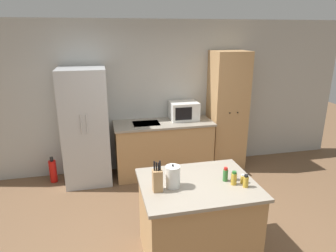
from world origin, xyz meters
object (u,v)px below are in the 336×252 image
(pantry_cabinet, at_px, (227,111))
(fire_extinguisher, at_px, (53,171))
(knife_block, at_px, (157,180))
(kettle, at_px, (173,177))
(spice_bottle_tall_dark, at_px, (234,176))
(spice_bottle_short_red, at_px, (225,175))
(microwave, at_px, (184,111))
(spice_bottle_amber_oil, at_px, (243,179))
(spice_bottle_pale_salt, at_px, (234,178))
(spice_bottle_green_herb, at_px, (246,181))
(refrigerator, at_px, (86,127))

(pantry_cabinet, xyz_separation_m, fire_extinguisher, (-3.03, 0.02, -0.85))
(knife_block, bearing_deg, kettle, 15.21)
(spice_bottle_tall_dark, bearing_deg, spice_bottle_short_red, -179.50)
(microwave, distance_m, spice_bottle_tall_dark, 2.24)
(microwave, bearing_deg, spice_bottle_short_red, -94.50)
(pantry_cabinet, xyz_separation_m, spice_bottle_amber_oil, (-0.81, -2.27, -0.09))
(spice_bottle_amber_oil, relative_size, spice_bottle_pale_salt, 0.65)
(spice_bottle_tall_dark, relative_size, spice_bottle_green_herb, 0.66)
(pantry_cabinet, distance_m, spice_bottle_amber_oil, 2.41)
(spice_bottle_short_red, distance_m, spice_bottle_amber_oil, 0.18)
(fire_extinguisher, bearing_deg, spice_bottle_pale_salt, -47.19)
(spice_bottle_tall_dark, relative_size, spice_bottle_amber_oil, 0.94)
(pantry_cabinet, height_order, spice_bottle_amber_oil, pantry_cabinet)
(refrigerator, bearing_deg, spice_bottle_tall_dark, -53.34)
(spice_bottle_pale_salt, relative_size, kettle, 0.59)
(refrigerator, height_order, spice_bottle_amber_oil, refrigerator)
(pantry_cabinet, distance_m, spice_bottle_green_herb, 2.49)
(pantry_cabinet, bearing_deg, knife_block, -127.22)
(spice_bottle_green_herb, distance_m, spice_bottle_pale_salt, 0.12)
(spice_bottle_amber_oil, xyz_separation_m, spice_bottle_green_herb, (-0.01, -0.08, 0.02))
(microwave, bearing_deg, spice_bottle_pale_salt, -93.02)
(spice_bottle_green_herb, bearing_deg, knife_block, 171.99)
(spice_bottle_green_herb, relative_size, fire_extinguisher, 0.31)
(spice_bottle_pale_salt, bearing_deg, microwave, 86.98)
(refrigerator, distance_m, pantry_cabinet, 2.45)
(refrigerator, height_order, microwave, refrigerator)
(pantry_cabinet, distance_m, fire_extinguisher, 3.15)
(spice_bottle_green_herb, bearing_deg, refrigerator, 125.45)
(spice_bottle_short_red, bearing_deg, microwave, 85.50)
(knife_block, height_order, spice_bottle_short_red, knife_block)
(pantry_cabinet, xyz_separation_m, microwave, (-0.79, 0.05, 0.04))
(microwave, relative_size, knife_block, 1.50)
(spice_bottle_tall_dark, distance_m, spice_bottle_pale_salt, 0.11)
(spice_bottle_amber_oil, xyz_separation_m, spice_bottle_pale_salt, (-0.10, -0.01, 0.02))
(pantry_cabinet, relative_size, spice_bottle_tall_dark, 23.36)
(microwave, relative_size, spice_bottle_amber_oil, 4.97)
(knife_block, relative_size, fire_extinguisher, 0.72)
(refrigerator, xyz_separation_m, fire_extinguisher, (-0.59, 0.08, -0.74))
(refrigerator, bearing_deg, kettle, -66.60)
(pantry_cabinet, distance_m, knife_block, 2.79)
(pantry_cabinet, distance_m, kettle, 2.66)
(spice_bottle_short_red, height_order, spice_bottle_pale_salt, spice_bottle_short_red)
(refrigerator, relative_size, knife_block, 5.92)
(spice_bottle_green_herb, height_order, spice_bottle_pale_salt, spice_bottle_pale_salt)
(spice_bottle_tall_dark, relative_size, spice_bottle_short_red, 0.59)
(knife_block, relative_size, spice_bottle_tall_dark, 3.54)
(spice_bottle_green_herb, xyz_separation_m, spice_bottle_pale_salt, (-0.09, 0.07, 0.01))
(spice_bottle_tall_dark, height_order, kettle, kettle)
(spice_bottle_amber_oil, distance_m, fire_extinguisher, 3.28)
(spice_bottle_short_red, relative_size, fire_extinguisher, 0.35)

